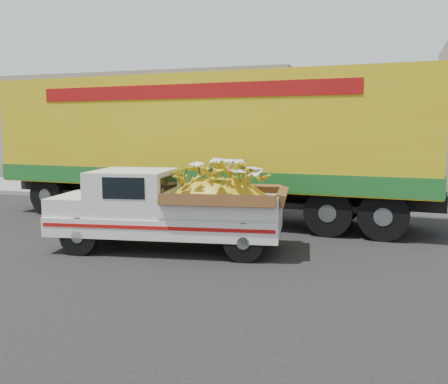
% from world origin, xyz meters
% --- Properties ---
extents(ground, '(100.00, 100.00, 0.00)m').
position_xyz_m(ground, '(0.00, 0.00, 0.00)').
color(ground, black).
rests_on(ground, ground).
extents(curb, '(60.00, 0.25, 0.15)m').
position_xyz_m(curb, '(0.00, 5.33, 0.07)').
color(curb, gray).
rests_on(curb, ground).
extents(sidewalk, '(60.00, 4.00, 0.14)m').
position_xyz_m(sidewalk, '(0.00, 7.43, 0.07)').
color(sidewalk, gray).
rests_on(sidewalk, ground).
extents(building_left, '(18.00, 6.00, 5.00)m').
position_xyz_m(building_left, '(-8.00, 13.33, 2.50)').
color(building_left, gray).
rests_on(building_left, ground).
extents(pickup_truck, '(4.81, 2.40, 1.61)m').
position_xyz_m(pickup_truck, '(1.14, -0.56, 0.87)').
color(pickup_truck, black).
rests_on(pickup_truck, ground).
extents(semi_trailer, '(12.04, 3.18, 3.80)m').
position_xyz_m(semi_trailer, '(0.33, 2.88, 2.12)').
color(semi_trailer, black).
rests_on(semi_trailer, ground).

